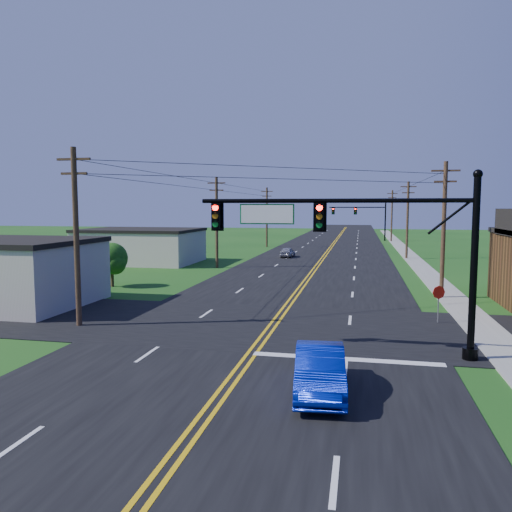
% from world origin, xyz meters
% --- Properties ---
extents(ground, '(260.00, 260.00, 0.00)m').
position_xyz_m(ground, '(0.00, 0.00, 0.00)').
color(ground, '#154513').
rests_on(ground, ground).
extents(road_main, '(16.00, 220.00, 0.04)m').
position_xyz_m(road_main, '(0.00, 50.00, 0.02)').
color(road_main, black).
rests_on(road_main, ground).
extents(road_cross, '(70.00, 10.00, 0.04)m').
position_xyz_m(road_cross, '(0.00, 12.00, 0.02)').
color(road_cross, black).
rests_on(road_cross, ground).
extents(sidewalk, '(2.00, 160.00, 0.08)m').
position_xyz_m(sidewalk, '(10.50, 40.00, 0.04)').
color(sidewalk, gray).
rests_on(sidewalk, ground).
extents(signal_mast_main, '(11.30, 0.60, 7.48)m').
position_xyz_m(signal_mast_main, '(4.34, 8.00, 4.75)').
color(signal_mast_main, black).
rests_on(signal_mast_main, ground).
extents(signal_mast_far, '(10.98, 0.60, 7.48)m').
position_xyz_m(signal_mast_far, '(4.44, 80.00, 4.55)').
color(signal_mast_far, black).
rests_on(signal_mast_far, ground).
extents(cream_bldg_near, '(10.20, 8.20, 4.10)m').
position_xyz_m(cream_bldg_near, '(-17.00, 14.00, 2.06)').
color(cream_bldg_near, beige).
rests_on(cream_bldg_near, ground).
extents(cream_bldg_far, '(12.20, 9.20, 3.70)m').
position_xyz_m(cream_bldg_far, '(-19.00, 38.00, 1.86)').
color(cream_bldg_far, beige).
rests_on(cream_bldg_far, ground).
extents(utility_pole_left_a, '(1.80, 0.28, 9.00)m').
position_xyz_m(utility_pole_left_a, '(-9.50, 10.00, 4.72)').
color(utility_pole_left_a, '#362418').
rests_on(utility_pole_left_a, ground).
extents(utility_pole_left_b, '(1.80, 0.28, 9.00)m').
position_xyz_m(utility_pole_left_b, '(-9.50, 35.00, 4.72)').
color(utility_pole_left_b, '#362418').
rests_on(utility_pole_left_b, ground).
extents(utility_pole_left_c, '(1.80, 0.28, 9.00)m').
position_xyz_m(utility_pole_left_c, '(-9.50, 62.00, 4.72)').
color(utility_pole_left_c, '#362418').
rests_on(utility_pole_left_c, ground).
extents(utility_pole_right_a, '(1.80, 0.28, 9.00)m').
position_xyz_m(utility_pole_right_a, '(9.80, 22.00, 4.72)').
color(utility_pole_right_a, '#362418').
rests_on(utility_pole_right_a, ground).
extents(utility_pole_right_b, '(1.80, 0.28, 9.00)m').
position_xyz_m(utility_pole_right_b, '(9.80, 48.00, 4.72)').
color(utility_pole_right_b, '#362418').
rests_on(utility_pole_right_b, ground).
extents(utility_pole_right_c, '(1.80, 0.28, 9.00)m').
position_xyz_m(utility_pole_right_c, '(9.80, 78.00, 4.72)').
color(utility_pole_right_c, '#362418').
rests_on(utility_pole_right_c, ground).
extents(tree_left, '(2.40, 2.40, 3.37)m').
position_xyz_m(tree_left, '(-14.00, 22.00, 2.16)').
color(tree_left, '#362418').
rests_on(tree_left, ground).
extents(blue_car, '(1.97, 4.61, 1.48)m').
position_xyz_m(blue_car, '(3.25, 3.23, 0.74)').
color(blue_car, '#081DAF').
rests_on(blue_car, ground).
extents(distant_car, '(1.63, 3.56, 1.18)m').
position_xyz_m(distant_car, '(-4.10, 46.79, 0.59)').
color(distant_car, '#A2A1A6').
rests_on(distant_car, ground).
extents(stop_sign, '(0.66, 0.32, 1.99)m').
position_xyz_m(stop_sign, '(8.50, 14.38, 1.43)').
color(stop_sign, slate).
rests_on(stop_sign, ground).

